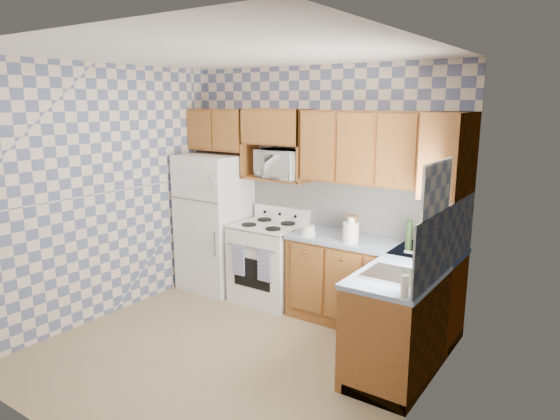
# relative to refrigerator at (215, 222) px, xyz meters

# --- Properties ---
(floor) EXTENTS (3.40, 3.40, 0.00)m
(floor) POSITION_rel_refrigerator_xyz_m (1.27, -1.25, -0.84)
(floor) COLOR #8B7655
(floor) RESTS_ON ground
(back_wall) EXTENTS (3.40, 0.02, 2.70)m
(back_wall) POSITION_rel_refrigerator_xyz_m (1.27, 0.35, 0.51)
(back_wall) COLOR slate
(back_wall) RESTS_ON ground
(right_wall) EXTENTS (0.02, 3.20, 2.70)m
(right_wall) POSITION_rel_refrigerator_xyz_m (2.97, -1.25, 0.51)
(right_wall) COLOR slate
(right_wall) RESTS_ON ground
(backsplash_back) EXTENTS (2.60, 0.02, 0.56)m
(backsplash_back) POSITION_rel_refrigerator_xyz_m (1.68, 0.34, 0.36)
(backsplash_back) COLOR silver
(backsplash_back) RESTS_ON back_wall
(backsplash_right) EXTENTS (0.02, 1.60, 0.56)m
(backsplash_right) POSITION_rel_refrigerator_xyz_m (2.96, -0.45, 0.36)
(backsplash_right) COLOR silver
(backsplash_right) RESTS_ON right_wall
(refrigerator) EXTENTS (0.75, 0.70, 1.68)m
(refrigerator) POSITION_rel_refrigerator_xyz_m (0.00, 0.00, 0.00)
(refrigerator) COLOR white
(refrigerator) RESTS_ON floor
(stove_body) EXTENTS (0.76, 0.65, 0.90)m
(stove_body) POSITION_rel_refrigerator_xyz_m (0.80, 0.03, -0.39)
(stove_body) COLOR white
(stove_body) RESTS_ON floor
(cooktop) EXTENTS (0.76, 0.65, 0.02)m
(cooktop) POSITION_rel_refrigerator_xyz_m (0.80, 0.03, 0.07)
(cooktop) COLOR silver
(cooktop) RESTS_ON stove_body
(backguard) EXTENTS (0.76, 0.08, 0.17)m
(backguard) POSITION_rel_refrigerator_xyz_m (0.80, 0.30, 0.16)
(backguard) COLOR white
(backguard) RESTS_ON cooktop
(dish_towel_left) EXTENTS (0.17, 0.02, 0.36)m
(dish_towel_left) POSITION_rel_refrigerator_xyz_m (0.63, -0.32, -0.29)
(dish_towel_left) COLOR navy
(dish_towel_left) RESTS_ON stove_body
(dish_towel_right) EXTENTS (0.17, 0.02, 0.36)m
(dish_towel_right) POSITION_rel_refrigerator_xyz_m (0.99, -0.32, -0.29)
(dish_towel_right) COLOR navy
(dish_towel_right) RESTS_ON stove_body
(base_cabinets_back) EXTENTS (1.75, 0.60, 0.88)m
(base_cabinets_back) POSITION_rel_refrigerator_xyz_m (2.10, 0.05, -0.40)
(base_cabinets_back) COLOR #69370D
(base_cabinets_back) RESTS_ON floor
(base_cabinets_right) EXTENTS (0.60, 1.60, 0.88)m
(base_cabinets_right) POSITION_rel_refrigerator_xyz_m (2.67, -0.45, -0.40)
(base_cabinets_right) COLOR #69370D
(base_cabinets_right) RESTS_ON floor
(countertop_back) EXTENTS (1.77, 0.63, 0.04)m
(countertop_back) POSITION_rel_refrigerator_xyz_m (2.10, 0.05, 0.06)
(countertop_back) COLOR gray
(countertop_back) RESTS_ON base_cabinets_back
(countertop_right) EXTENTS (0.63, 1.60, 0.04)m
(countertop_right) POSITION_rel_refrigerator_xyz_m (2.67, -0.45, 0.06)
(countertop_right) COLOR gray
(countertop_right) RESTS_ON base_cabinets_right
(upper_cabinets_back) EXTENTS (1.75, 0.33, 0.74)m
(upper_cabinets_back) POSITION_rel_refrigerator_xyz_m (2.10, 0.19, 1.01)
(upper_cabinets_back) COLOR #69370D
(upper_cabinets_back) RESTS_ON back_wall
(upper_cabinets_fridge) EXTENTS (0.82, 0.33, 0.50)m
(upper_cabinets_fridge) POSITION_rel_refrigerator_xyz_m (-0.02, 0.19, 1.13)
(upper_cabinets_fridge) COLOR #69370D
(upper_cabinets_fridge) RESTS_ON back_wall
(upper_cabinets_right) EXTENTS (0.33, 0.70, 0.74)m
(upper_cabinets_right) POSITION_rel_refrigerator_xyz_m (2.81, 0.00, 1.01)
(upper_cabinets_right) COLOR #69370D
(upper_cabinets_right) RESTS_ON right_wall
(microwave_shelf) EXTENTS (0.80, 0.33, 0.03)m
(microwave_shelf) POSITION_rel_refrigerator_xyz_m (0.80, 0.19, 0.60)
(microwave_shelf) COLOR #69370D
(microwave_shelf) RESTS_ON back_wall
(microwave) EXTENTS (0.64, 0.48, 0.33)m
(microwave) POSITION_rel_refrigerator_xyz_m (0.89, 0.19, 0.77)
(microwave) COLOR white
(microwave) RESTS_ON microwave_shelf
(sink) EXTENTS (0.48, 0.40, 0.03)m
(sink) POSITION_rel_refrigerator_xyz_m (2.67, -0.80, 0.09)
(sink) COLOR #B7B7BC
(sink) RESTS_ON countertop_right
(window) EXTENTS (0.02, 0.66, 0.86)m
(window) POSITION_rel_refrigerator_xyz_m (2.96, -0.80, 0.61)
(window) COLOR white
(window) RESTS_ON right_wall
(bottle_0) EXTENTS (0.07, 0.07, 0.30)m
(bottle_0) POSITION_rel_refrigerator_xyz_m (2.52, -0.10, 0.23)
(bottle_0) COLOR black
(bottle_0) RESTS_ON countertop_back
(bottle_1) EXTENTS (0.07, 0.07, 0.28)m
(bottle_1) POSITION_rel_refrigerator_xyz_m (2.62, -0.16, 0.22)
(bottle_1) COLOR black
(bottle_1) RESTS_ON countertop_back
(bottle_2) EXTENTS (0.07, 0.07, 0.26)m
(bottle_2) POSITION_rel_refrigerator_xyz_m (2.67, -0.06, 0.21)
(bottle_2) COLOR #593C11
(bottle_2) RESTS_ON countertop_back
(knife_block) EXTENTS (0.13, 0.13, 0.22)m
(knife_block) POSITION_rel_refrigerator_xyz_m (1.83, 0.11, 0.19)
(knife_block) COLOR brown
(knife_block) RESTS_ON countertop_back
(electric_kettle) EXTENTS (0.16, 0.16, 0.20)m
(electric_kettle) POSITION_rel_refrigerator_xyz_m (1.92, -0.12, 0.18)
(electric_kettle) COLOR white
(electric_kettle) RESTS_ON countertop_back
(food_containers) EXTENTS (0.16, 0.16, 0.11)m
(food_containers) POSITION_rel_refrigerator_xyz_m (1.43, -0.13, 0.13)
(food_containers) COLOR beige
(food_containers) RESTS_ON countertop_back
(soap_bottle) EXTENTS (0.06, 0.06, 0.17)m
(soap_bottle) POSITION_rel_refrigerator_xyz_m (2.89, -1.20, 0.17)
(soap_bottle) COLOR beige
(soap_bottle) RESTS_ON countertop_right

